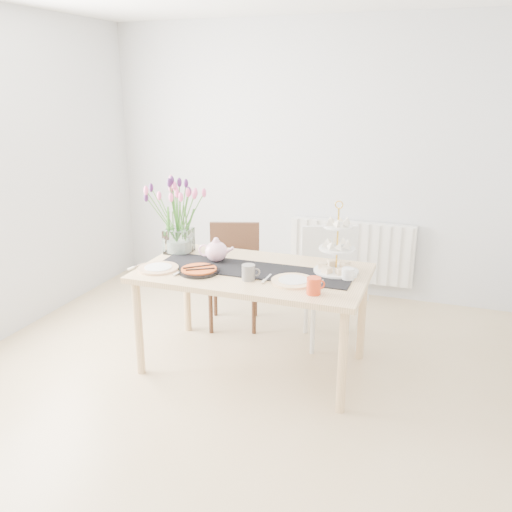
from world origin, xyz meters
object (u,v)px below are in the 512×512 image
(radiator, at_px, (351,251))
(cake_stand, at_px, (337,255))
(tulip_vase, at_px, (177,205))
(mug_grey, at_px, (248,272))
(cream_jug, at_px, (348,274))
(chair_brown, at_px, (234,266))
(plate_right, at_px, (293,281))
(mug_orange, at_px, (314,286))
(teapot, at_px, (216,251))
(chair_white, at_px, (331,276))
(dining_table, at_px, (253,280))
(plate_left, at_px, (158,268))
(tart_tin, at_px, (199,271))

(radiator, height_order, cake_stand, cake_stand)
(tulip_vase, xyz_separation_m, mug_grey, (0.73, -0.40, -0.33))
(cake_stand, relative_size, cream_jug, 5.54)
(chair_brown, xyz_separation_m, plate_right, (0.76, -0.84, 0.25))
(mug_orange, distance_m, plate_right, 0.24)
(radiator, bearing_deg, mug_orange, -87.16)
(mug_grey, relative_size, plate_right, 0.36)
(radiator, distance_m, teapot, 1.78)
(radiator, distance_m, mug_orange, 1.99)
(chair_white, relative_size, mug_grey, 8.64)
(teapot, bearing_deg, dining_table, -18.71)
(chair_brown, height_order, plate_left, chair_brown)
(radiator, bearing_deg, mug_grey, -101.50)
(tulip_vase, xyz_separation_m, tart_tin, (0.35, -0.39, -0.36))
(chair_brown, height_order, chair_white, chair_white)
(tulip_vase, bearing_deg, plate_left, -83.78)
(radiator, height_order, mug_orange, mug_orange)
(teapot, height_order, plate_right, teapot)
(chair_brown, height_order, plate_right, chair_brown)
(radiator, relative_size, dining_table, 0.75)
(plate_right, bearing_deg, chair_brown, 132.33)
(radiator, relative_size, cake_stand, 2.61)
(cake_stand, height_order, teapot, cake_stand)
(radiator, relative_size, chair_white, 1.30)
(tart_tin, relative_size, plate_right, 0.94)
(radiator, xyz_separation_m, teapot, (-0.73, -1.58, 0.38))
(chair_white, distance_m, cream_jug, 0.71)
(chair_white, bearing_deg, teapot, -165.85)
(chair_brown, bearing_deg, tulip_vase, -135.53)
(cake_stand, bearing_deg, mug_grey, -147.15)
(cream_jug, bearing_deg, mug_orange, -96.34)
(tart_tin, relative_size, plate_left, 0.96)
(tart_tin, height_order, mug_grey, mug_grey)
(mug_grey, xyz_separation_m, plate_right, (0.29, 0.06, -0.05))
(chair_white, bearing_deg, radiator, 67.97)
(teapot, distance_m, cream_jug, 0.99)
(chair_brown, bearing_deg, mug_grey, -80.23)
(cake_stand, distance_m, mug_orange, 0.45)
(radiator, distance_m, cream_jug, 1.68)
(cream_jug, xyz_separation_m, mug_orange, (-0.15, -0.32, 0.01))
(dining_table, bearing_deg, radiator, 75.99)
(radiator, xyz_separation_m, plate_right, (-0.08, -1.79, 0.31))
(radiator, relative_size, plate_right, 4.08)
(radiator, bearing_deg, cream_jug, -81.24)
(radiator, height_order, plate_left, plate_left)
(chair_white, distance_m, plate_right, 0.82)
(dining_table, bearing_deg, mug_orange, -30.05)
(cream_jug, height_order, mug_orange, mug_orange)
(radiator, distance_m, tart_tin, 2.01)
(teapot, bearing_deg, chair_brown, 95.95)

